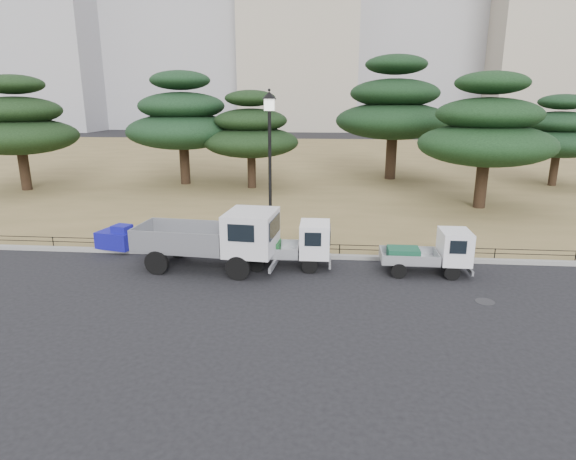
# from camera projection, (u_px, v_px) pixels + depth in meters

# --- Properties ---
(ground) EXTENTS (220.00, 220.00, 0.00)m
(ground) POSITION_uv_depth(u_px,v_px,m) (283.00, 281.00, 16.79)
(ground) COLOR black
(lawn) EXTENTS (120.00, 56.00, 0.15)m
(lawn) POSITION_uv_depth(u_px,v_px,m) (315.00, 164.00, 46.16)
(lawn) COLOR olive
(lawn) RESTS_ON ground
(curb) EXTENTS (120.00, 0.25, 0.16)m
(curb) POSITION_uv_depth(u_px,v_px,m) (289.00, 255.00, 19.27)
(curb) COLOR gray
(curb) RESTS_ON ground
(truck_large) EXTENTS (5.33, 2.52, 2.25)m
(truck_large) POSITION_uv_depth(u_px,v_px,m) (215.00, 237.00, 17.67)
(truck_large) COLOR black
(truck_large) RESTS_ON ground
(truck_kei_front) EXTENTS (3.31, 1.46, 1.74)m
(truck_kei_front) POSITION_uv_depth(u_px,v_px,m) (293.00, 245.00, 17.96)
(truck_kei_front) COLOR black
(truck_kei_front) RESTS_ON ground
(truck_kei_rear) EXTENTS (3.12, 1.36, 1.63)m
(truck_kei_rear) POSITION_uv_depth(u_px,v_px,m) (432.00, 252.00, 17.30)
(truck_kei_rear) COLOR black
(truck_kei_rear) RESTS_ON ground
(street_lamp) EXTENTS (0.56, 0.56, 6.26)m
(street_lamp) POSITION_uv_depth(u_px,v_px,m) (270.00, 146.00, 18.48)
(street_lamp) COLOR black
(street_lamp) RESTS_ON lawn
(pipe_fence) EXTENTS (38.00, 0.04, 0.40)m
(pipe_fence) POSITION_uv_depth(u_px,v_px,m) (290.00, 246.00, 19.32)
(pipe_fence) COLOR black
(pipe_fence) RESTS_ON lawn
(tarp_pile) EXTENTS (1.70, 1.41, 0.99)m
(tarp_pile) POSITION_uv_depth(u_px,v_px,m) (118.00, 238.00, 20.00)
(tarp_pile) COLOR #15149E
(tarp_pile) RESTS_ON lawn
(manhole) EXTENTS (0.60, 0.60, 0.01)m
(manhole) POSITION_uv_depth(u_px,v_px,m) (485.00, 302.00, 15.08)
(manhole) COLOR #2D2D30
(manhole) RESTS_ON ground
(pine_west_far) EXTENTS (7.41, 7.41, 7.49)m
(pine_west_far) POSITION_uv_depth(u_px,v_px,m) (18.00, 125.00, 31.53)
(pine_west_far) COLOR black
(pine_west_far) RESTS_ON lawn
(pine_west_near) EXTENTS (7.86, 7.86, 7.86)m
(pine_west_near) POSITION_uv_depth(u_px,v_px,m) (182.00, 120.00, 33.76)
(pine_west_near) COLOR black
(pine_west_near) RESTS_ON lawn
(pine_center_left) EXTENTS (6.44, 6.44, 6.54)m
(pine_center_left) POSITION_uv_depth(u_px,v_px,m) (251.00, 132.00, 32.41)
(pine_center_left) COLOR black
(pine_center_left) RESTS_ON lawn
(pine_center_right) EXTENTS (8.56, 8.56, 9.08)m
(pine_center_right) POSITION_uv_depth(u_px,v_px,m) (394.00, 108.00, 35.70)
(pine_center_right) COLOR black
(pine_center_right) RESTS_ON lawn
(pine_east_near) EXTENTS (7.35, 7.35, 7.42)m
(pine_east_near) POSITION_uv_depth(u_px,v_px,m) (487.00, 131.00, 26.26)
(pine_east_near) COLOR black
(pine_east_near) RESTS_ON lawn
(pine_east_far) EXTENTS (6.26, 6.26, 6.29)m
(pine_east_far) POSITION_uv_depth(u_px,v_px,m) (559.00, 134.00, 33.29)
(pine_east_far) COLOR black
(pine_east_far) RESTS_ON lawn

